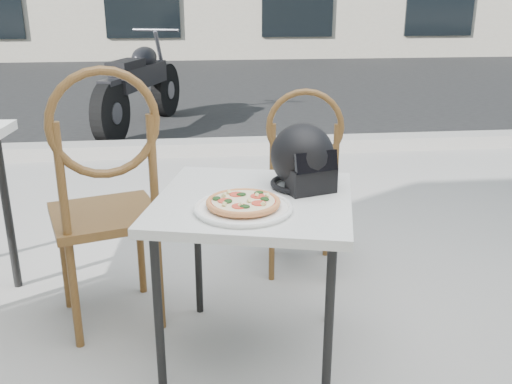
{
  "coord_description": "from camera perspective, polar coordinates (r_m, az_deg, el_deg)",
  "views": [
    {
      "loc": [
        -0.69,
        -2.13,
        1.39
      ],
      "look_at": [
        -0.48,
        -0.24,
        0.73
      ],
      "focal_mm": 40.0,
      "sensor_mm": 36.0,
      "label": 1
    }
  ],
  "objects": [
    {
      "name": "street_asphalt",
      "position": [
        9.26,
        -2.05,
        10.46
      ],
      "size": [
        30.0,
        8.0,
        0.0
      ],
      "primitive_type": "cube",
      "color": "black",
      "rests_on": "ground"
    },
    {
      "name": "cafe_chair_side",
      "position": [
        2.41,
        -14.78,
        0.25
      ],
      "size": [
        0.55,
        0.55,
        1.15
      ],
      "rotation": [
        0.0,
        0.0,
        3.45
      ],
      "color": "brown",
      "rests_on": "ground"
    },
    {
      "name": "cafe_chair_main",
      "position": [
        2.85,
        4.69,
        1.84
      ],
      "size": [
        0.43,
        0.43,
        0.99
      ],
      "rotation": [
        0.0,
        0.0,
        3.0
      ],
      "color": "brown",
      "rests_on": "ground"
    },
    {
      "name": "curb",
      "position": [
        5.34,
        1.29,
        4.69
      ],
      "size": [
        30.0,
        0.25,
        0.12
      ],
      "primitive_type": "cube",
      "color": "#9C9992",
      "rests_on": "ground"
    },
    {
      "name": "ground",
      "position": [
        2.64,
        10.17,
        -13.05
      ],
      "size": [
        80.0,
        80.0,
        0.0
      ],
      "primitive_type": "plane",
      "color": "#A09D98",
      "rests_on": "ground"
    },
    {
      "name": "pizza",
      "position": [
        1.97,
        -1.28,
        -1.01
      ],
      "size": [
        0.34,
        0.34,
        0.03
      ],
      "rotation": [
        0.0,
        0.0,
        0.39
      ],
      "color": "#DF8E51",
      "rests_on": "plate"
    },
    {
      "name": "helmet",
      "position": [
        2.2,
        4.74,
        3.23
      ],
      "size": [
        0.31,
        0.31,
        0.25
      ],
      "rotation": [
        0.0,
        0.0,
        0.3
      ],
      "color": "black",
      "rests_on": "cafe_table_main"
    },
    {
      "name": "cafe_table_main",
      "position": [
        2.13,
        -0.22,
        -2.08
      ],
      "size": [
        0.87,
        0.87,
        0.68
      ],
      "rotation": [
        0.0,
        0.0,
        -0.25
      ],
      "color": "silver",
      "rests_on": "ground"
    },
    {
      "name": "motorcycle",
      "position": [
        6.35,
        -11.48,
        10.25
      ],
      "size": [
        0.83,
        2.01,
        1.04
      ],
      "rotation": [
        0.0,
        0.0,
        -0.33
      ],
      "color": "black",
      "rests_on": "street_asphalt"
    },
    {
      "name": "plate",
      "position": [
        1.98,
        -1.28,
        -1.6
      ],
      "size": [
        0.39,
        0.39,
        0.02
      ],
      "rotation": [
        0.0,
        0.0,
        -0.15
      ],
      "color": "white",
      "rests_on": "cafe_table_main"
    }
  ]
}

